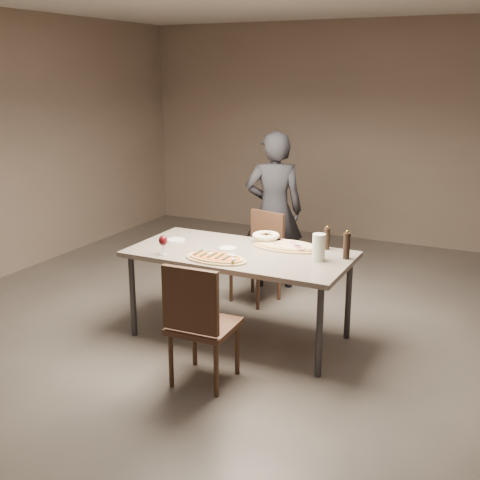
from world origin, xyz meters
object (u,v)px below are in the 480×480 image
at_px(dining_table, 240,258).
at_px(pepper_mill_left, 347,245).
at_px(bread_basket, 266,237).
at_px(ham_pizza, 287,246).
at_px(zucchini_pizza, 216,258).
at_px(diner, 274,210).
at_px(chair_near, 198,319).
at_px(chair_far, 261,251).
at_px(carafe, 319,247).

bearing_deg(dining_table, pepper_mill_left, 13.55).
bearing_deg(bread_basket, ham_pizza, -14.55).
height_order(bread_basket, pepper_mill_left, pepper_mill_left).
distance_m(zucchini_pizza, diner, 1.59).
height_order(ham_pizza, diner, diner).
distance_m(zucchini_pizza, chair_near, 0.66).
relative_size(dining_table, chair_far, 2.09).
relative_size(dining_table, bread_basket, 7.72).
xyz_separation_m(pepper_mill_left, diner, (-1.08, 1.10, -0.06)).
xyz_separation_m(bread_basket, carafe, (0.56, -0.27, 0.06)).
bearing_deg(chair_near, carafe, 57.21).
xyz_separation_m(ham_pizza, carafe, (0.35, -0.22, 0.09)).
bearing_deg(chair_near, chair_far, 97.80).
bearing_deg(carafe, bread_basket, 154.24).
xyz_separation_m(zucchini_pizza, diner, (-0.18, 1.58, 0.04)).
bearing_deg(ham_pizza, carafe, -35.35).
bearing_deg(carafe, dining_table, -174.43).
height_order(bread_basket, carafe, carafe).
distance_m(bread_basket, carafe, 0.63).
height_order(zucchini_pizza, pepper_mill_left, pepper_mill_left).
xyz_separation_m(chair_near, diner, (-0.35, 2.16, 0.29)).
height_order(carafe, chair_far, carafe).
distance_m(ham_pizza, bread_basket, 0.22).
distance_m(chair_near, chair_far, 1.79).
bearing_deg(bread_basket, dining_table, -103.99).
bearing_deg(bread_basket, carafe, -25.76).
xyz_separation_m(ham_pizza, chair_far, (-0.51, 0.61, -0.28)).
xyz_separation_m(dining_table, chair_far, (-0.21, 0.89, -0.21)).
height_order(chair_near, diner, diner).
bearing_deg(chair_far, zucchini_pizza, 110.96).
bearing_deg(diner, chair_near, 74.94).
bearing_deg(carafe, ham_pizza, 148.25).
relative_size(ham_pizza, pepper_mill_left, 2.62).
height_order(chair_far, diner, diner).
distance_m(dining_table, bread_basket, 0.36).
xyz_separation_m(ham_pizza, chair_near, (-0.20, -1.15, -0.25)).
xyz_separation_m(dining_table, diner, (-0.25, 1.30, 0.11)).
relative_size(zucchini_pizza, bread_basket, 2.19).
xyz_separation_m(dining_table, ham_pizza, (0.30, 0.28, 0.07)).
bearing_deg(ham_pizza, bread_basket, 161.85).
relative_size(carafe, chair_far, 0.25).
bearing_deg(chair_far, carafe, 150.11).
bearing_deg(chair_far, chair_near, 114.13).
bearing_deg(chair_near, pepper_mill_left, 53.33).
bearing_deg(ham_pizza, chair_near, -103.30).
xyz_separation_m(zucchini_pizza, chair_far, (-0.14, 1.17, -0.28)).
bearing_deg(bread_basket, chair_far, 118.06).
bearing_deg(chair_far, diner, -70.96).
height_order(zucchini_pizza, chair_near, chair_near).
bearing_deg(dining_table, chair_far, 103.41).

